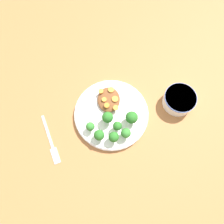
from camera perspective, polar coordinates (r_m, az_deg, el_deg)
ground_plane at (r=0.85m, az=0.00°, el=-0.77°), size 4.00×4.00×0.00m
plate at (r=0.84m, az=0.00°, el=-0.49°), size 0.28×0.28×0.02m
dip_bowl at (r=0.88m, az=17.31°, el=3.08°), size 0.12×0.12×0.05m
stew_mound at (r=0.84m, az=-0.67°, el=3.27°), size 0.10×0.09×0.02m
broccoli_floret_0 at (r=0.79m, az=5.36°, el=-1.45°), size 0.05×0.05×0.06m
broccoli_floret_1 at (r=0.79m, az=-0.96°, el=-1.46°), size 0.04×0.04×0.06m
broccoli_floret_2 at (r=0.78m, az=-3.18°, el=-6.07°), size 0.04×0.04×0.05m
broccoli_floret_3 at (r=0.77m, az=0.64°, el=-6.58°), size 0.04×0.04×0.05m
broccoli_floret_4 at (r=0.79m, az=-5.48°, el=-3.83°), size 0.03×0.03×0.05m
broccoli_floret_5 at (r=0.78m, az=3.83°, el=-5.53°), size 0.04×0.04×0.05m
broccoli_floret_6 at (r=0.79m, az=1.61°, el=-3.71°), size 0.03×0.03×0.05m
carrot_slice_0 at (r=0.83m, az=-1.87°, el=3.28°), size 0.02×0.02×0.00m
carrot_slice_1 at (r=0.83m, az=0.99°, el=3.42°), size 0.02×0.02×0.00m
carrot_slice_2 at (r=0.82m, az=1.19°, el=1.12°), size 0.02×0.02×0.00m
carrot_slice_3 at (r=0.82m, az=-1.18°, el=1.74°), size 0.02×0.02×0.01m
carrot_slice_4 at (r=0.84m, az=-2.72°, el=5.46°), size 0.02×0.02×0.01m
carrot_slice_5 at (r=0.85m, az=-0.27°, el=5.82°), size 0.02×0.02×0.00m
fork at (r=0.85m, az=-15.37°, el=-7.95°), size 0.19×0.09×0.01m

